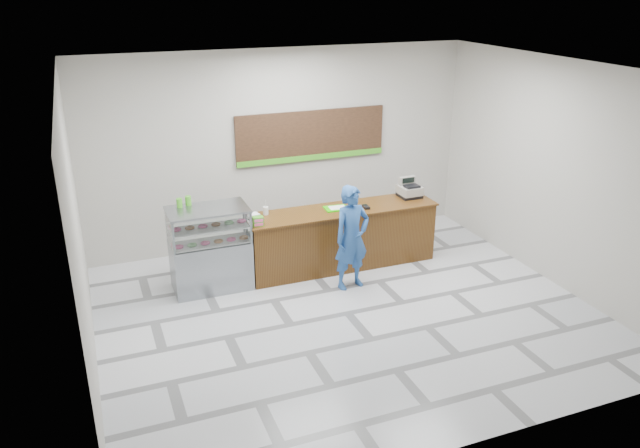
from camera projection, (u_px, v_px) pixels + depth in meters
name	position (u px, v px, depth m)	size (l,w,h in m)	color
floor	(348.00, 313.00, 9.14)	(7.00, 7.00, 0.00)	silver
back_wall	(282.00, 149.00, 11.10)	(7.00, 7.00, 0.00)	#B5B0A6
ceiling	(352.00, 70.00, 7.85)	(7.00, 7.00, 0.00)	silver
sales_counter	(341.00, 237.00, 10.48)	(3.26, 0.76, 1.03)	#593413
display_case	(210.00, 248.00, 9.67)	(1.22, 0.72, 1.33)	gray
menu_board	(311.00, 136.00, 11.18)	(2.80, 0.06, 0.90)	black
cash_register	(409.00, 190.00, 10.82)	(0.36, 0.38, 0.34)	black
card_terminal	(366.00, 207.00, 10.32)	(0.08, 0.17, 0.04)	black
serving_tray	(336.00, 208.00, 10.29)	(0.40, 0.30, 0.02)	#25D300
napkin_box	(254.00, 217.00, 9.74)	(0.15, 0.15, 0.13)	white
straw_cup	(266.00, 211.00, 10.02)	(0.09, 0.09, 0.13)	silver
promo_box	(258.00, 221.00, 9.56)	(0.17, 0.11, 0.15)	green
donut_decal	(356.00, 209.00, 10.27)	(0.16, 0.16, 0.00)	#FF5E9F
green_cup_left	(179.00, 203.00, 9.46)	(0.09, 0.09, 0.14)	green
green_cup_right	(188.00, 201.00, 9.56)	(0.09, 0.09, 0.14)	green
customer	(352.00, 238.00, 9.65)	(0.61, 0.40, 1.67)	#255196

